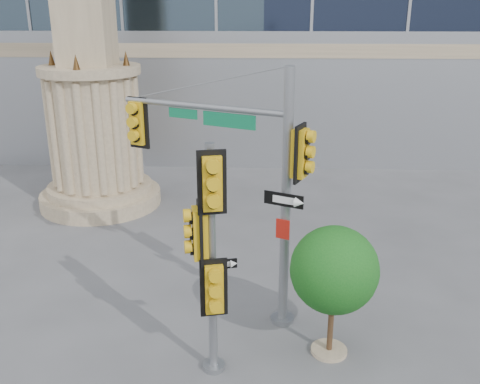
{
  "coord_description": "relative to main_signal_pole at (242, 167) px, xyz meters",
  "views": [
    {
      "loc": [
        -0.02,
        -9.56,
        7.15
      ],
      "look_at": [
        -0.5,
        2.0,
        3.04
      ],
      "focal_mm": 40.0,
      "sensor_mm": 36.0,
      "label": 1
    }
  ],
  "objects": [
    {
      "name": "main_signal_pole",
      "position": [
        0.0,
        0.0,
        0.0
      ],
      "size": [
        4.32,
        2.25,
        5.94
      ],
      "rotation": [
        0.0,
        0.0,
        -0.43
      ],
      "color": "slate",
      "rests_on": "ground"
    },
    {
      "name": "street_tree",
      "position": [
        1.98,
        -1.6,
        -1.77
      ],
      "size": [
        1.87,
        1.83,
        2.91
      ],
      "color": "#9C8A6A",
      "rests_on": "ground"
    },
    {
      "name": "secondary_signal_pole",
      "position": [
        -0.52,
        -2.38,
        -0.86
      ],
      "size": [
        0.88,
        0.64,
        4.8
      ],
      "rotation": [
        0.0,
        0.0,
        0.23
      ],
      "color": "slate",
      "rests_on": "ground"
    },
    {
      "name": "monument",
      "position": [
        -5.55,
        7.13,
        1.83
      ],
      "size": [
        4.4,
        4.4,
        16.6
      ],
      "color": "#9C8A6A",
      "rests_on": "ground"
    },
    {
      "name": "ground",
      "position": [
        0.45,
        -1.87,
        -3.68
      ],
      "size": [
        120.0,
        120.0,
        0.0
      ],
      "primitive_type": "plane",
      "color": "#545456",
      "rests_on": "ground"
    }
  ]
}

